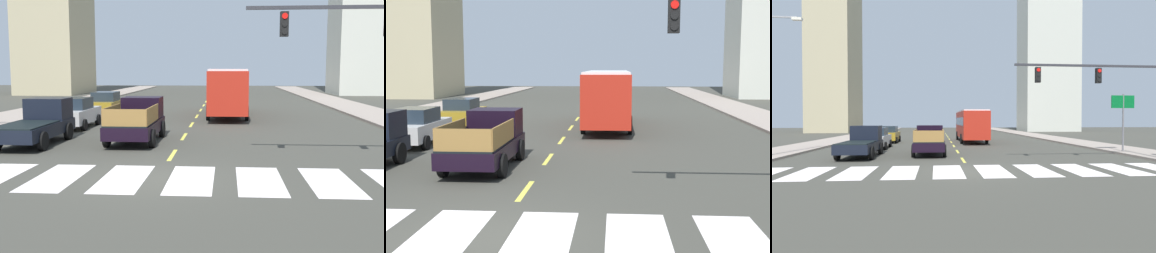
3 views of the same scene
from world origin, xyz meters
The scene contains 28 objects.
ground_plane centered at (0.00, 0.00, 0.00)m, with size 160.00×160.00×0.00m, color #3E3D35.
sidewalk_right centered at (12.72, 18.00, 0.07)m, with size 3.77×110.00×0.15m, color gray.
sidewalk_left centered at (-12.72, 18.00, 0.07)m, with size 3.77×110.00×0.15m, color gray.
crosswalk_stripe_1 centered at (-7.24, 0.00, 0.00)m, with size 1.37×3.75×0.01m, color silver.
crosswalk_stripe_2 centered at (-5.17, 0.00, 0.00)m, with size 1.37×3.75×0.01m, color silver.
crosswalk_stripe_3 centered at (-3.10, 0.00, 0.00)m, with size 1.37×3.75×0.01m, color silver.
crosswalk_stripe_4 centered at (-1.03, 0.00, 0.00)m, with size 1.37×3.75×0.01m, color silver.
crosswalk_stripe_5 centered at (1.03, 0.00, 0.00)m, with size 1.37×3.75×0.01m, color silver.
crosswalk_stripe_6 centered at (3.10, 0.00, 0.00)m, with size 1.37×3.75×0.01m, color silver.
crosswalk_stripe_7 centered at (5.17, 0.00, 0.00)m, with size 1.37×3.75×0.01m, color silver.
crosswalk_stripe_8 centered at (7.24, 0.00, 0.00)m, with size 1.37×3.75×0.01m, color silver.
lane_dash_0 centered at (0.00, 4.00, 0.00)m, with size 0.16×2.40×0.01m, color #DDD14A.
lane_dash_1 centered at (0.00, 9.00, 0.00)m, with size 0.16×2.40×0.01m, color #DDD14A.
lane_dash_2 centered at (0.00, 14.00, 0.00)m, with size 0.16×2.40×0.01m, color #DDD14A.
lane_dash_3 centered at (0.00, 19.00, 0.00)m, with size 0.16×2.40×0.01m, color #DDD14A.
lane_dash_4 centered at (0.00, 24.00, 0.00)m, with size 0.16×2.40×0.01m, color #DDD14A.
lane_dash_5 centered at (0.00, 29.00, 0.00)m, with size 0.16×2.40×0.01m, color #DDD14A.
lane_dash_6 centered at (0.00, 34.00, 0.00)m, with size 0.16×2.40×0.01m, color #DDD14A.
lane_dash_7 centered at (0.00, 39.00, 0.00)m, with size 0.16×2.40×0.01m, color #DDD14A.
pickup_stakebed centered at (-2.03, 7.62, 0.94)m, with size 2.18×5.20×1.96m.
pickup_dark centered at (-6.36, 6.58, 0.92)m, with size 2.18×5.20×1.96m.
city_bus centered at (2.14, 19.39, 1.95)m, with size 2.72×10.80×3.32m.
sedan_mid centered at (-6.44, 18.84, 0.86)m, with size 2.02×4.40×1.72m.
sedan_near_left centered at (-6.47, 12.05, 0.86)m, with size 2.02×4.40×1.72m.
traffic_signal_gantry centered at (8.63, 2.62, 4.19)m, with size 8.81×0.27×6.00m.
direction_sign_green centered at (11.69, 7.00, 3.03)m, with size 1.70×0.12×4.20m.
tower_tall_centre centered at (21.42, 49.59, 17.23)m, with size 10.86×8.35×34.47m, color beige.
block_mid_left centered at (-20.89, 48.51, 15.82)m, with size 7.65×11.32×31.64m, color tan.
Camera 3 is at (-1.56, -14.49, 2.38)m, focal length 29.66 mm.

